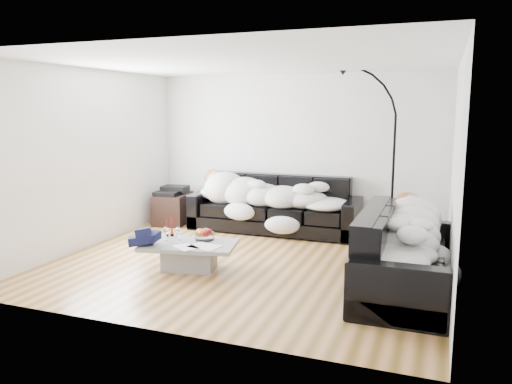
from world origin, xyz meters
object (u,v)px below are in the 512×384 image
(coffee_table, at_px, (189,256))
(wine_glass_b, at_px, (166,234))
(stereo, at_px, (172,190))
(sleeper_right, at_px, (406,233))
(candle_left, at_px, (167,228))
(floor_lamp, at_px, (393,164))
(candle_right, at_px, (172,226))
(sleeper_back, at_px, (273,193))
(sofa_right, at_px, (405,251))
(sofa_back, at_px, (274,204))
(av_cabinet, at_px, (173,208))
(shoes, at_px, (366,264))
(wine_glass_a, at_px, (178,234))
(fruit_bowl, at_px, (205,234))
(wine_glass_c, at_px, (179,237))

(coffee_table, relative_size, wine_glass_b, 6.59)
(stereo, bearing_deg, sleeper_right, -32.89)
(wine_glass_b, height_order, candle_left, candle_left)
(sleeper_right, xyz_separation_m, coffee_table, (-2.61, -0.20, -0.48))
(floor_lamp, bearing_deg, sleeper_right, -93.84)
(candle_right, xyz_separation_m, floor_lamp, (2.63, 2.15, 0.71))
(stereo, bearing_deg, sleeper_back, -5.86)
(sleeper_right, bearing_deg, sofa_right, 0.00)
(sofa_back, xyz_separation_m, floor_lamp, (1.88, 0.08, 0.73))
(av_cabinet, distance_m, stereo, 0.33)
(sofa_back, distance_m, candle_left, 2.25)
(coffee_table, xyz_separation_m, floor_lamp, (2.25, 2.39, 1.01))
(shoes, bearing_deg, sofa_back, 142.50)
(coffee_table, height_order, candle_left, candle_left)
(wine_glass_a, relative_size, av_cabinet, 0.23)
(candle_left, bearing_deg, shoes, 14.22)
(sleeper_back, height_order, fruit_bowl, sleeper_back)
(sofa_right, distance_m, wine_glass_b, 2.95)
(coffee_table, height_order, shoes, coffee_table)
(sofa_right, height_order, sleeper_right, sofa_right)
(candle_left, distance_m, shoes, 2.65)
(sleeper_back, relative_size, sleeper_right, 1.23)
(wine_glass_a, bearing_deg, sofa_back, 75.76)
(fruit_bowl, relative_size, candle_right, 0.94)
(shoes, distance_m, floor_lamp, 1.92)
(wine_glass_a, distance_m, wine_glass_b, 0.16)
(candle_right, bearing_deg, av_cabinet, 119.71)
(fruit_bowl, bearing_deg, wine_glass_a, -157.05)
(fruit_bowl, height_order, shoes, fruit_bowl)
(sofa_back, distance_m, floor_lamp, 2.02)
(wine_glass_c, height_order, av_cabinet, av_cabinet)
(coffee_table, bearing_deg, sofa_back, 80.92)
(wine_glass_b, bearing_deg, wine_glass_a, 34.75)
(sleeper_back, height_order, shoes, sleeper_back)
(sleeper_back, relative_size, fruit_bowl, 9.38)
(wine_glass_b, height_order, stereo, stereo)
(sleeper_back, relative_size, av_cabinet, 3.08)
(candle_right, distance_m, av_cabinet, 2.29)
(sofa_back, xyz_separation_m, shoes, (1.73, -1.45, -0.41))
(wine_glass_c, bearing_deg, av_cabinet, 121.54)
(sofa_back, height_order, coffee_table, sofa_back)
(floor_lamp, bearing_deg, fruit_bowl, -147.66)
(sofa_back, bearing_deg, candle_right, -110.05)
(sofa_back, bearing_deg, wine_glass_b, -106.66)
(sofa_right, xyz_separation_m, shoes, (-0.51, 0.65, -0.40))
(sofa_right, bearing_deg, sleeper_right, 0.00)
(coffee_table, distance_m, av_cabinet, 2.70)
(wine_glass_c, relative_size, shoes, 0.34)
(wine_glass_b, distance_m, shoes, 2.60)
(wine_glass_a, distance_m, shoes, 2.46)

